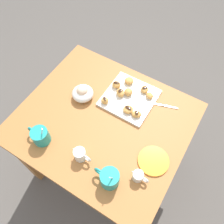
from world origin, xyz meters
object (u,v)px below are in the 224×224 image
object	(u,v)px
beignet_4	(136,114)
beignet_7	(120,93)
beignet_1	(128,92)
beignet_6	(145,90)
pastry_plate_square	(129,98)
chocolate_sauce_pitcher	(138,176)
beignet_2	(128,110)
coffee_mug_teal_right	(40,136)
ice_cream_bowl	(83,93)
dining_table	(104,132)
beignet_3	(129,81)
beignet_5	(116,85)
coffee_mug_teal_left	(109,178)
saucer_orange_left	(153,161)
beignet_8	(105,101)
beignet_0	(150,96)
cream_pitcher_white	(80,154)

from	to	relation	value
beignet_4	beignet_7	xyz separation A→B (m)	(0.15, -0.08, 0.00)
beignet_1	beignet_6	bearing A→B (deg)	-135.97
pastry_plate_square	beignet_6	world-z (taller)	beignet_6
pastry_plate_square	chocolate_sauce_pitcher	xyz separation A→B (m)	(-0.26, 0.38, 0.02)
beignet_2	coffee_mug_teal_right	bearing A→B (deg)	51.37
ice_cream_bowl	pastry_plate_square	bearing A→B (deg)	-151.48
dining_table	pastry_plate_square	distance (m)	0.26
beignet_4	beignet_2	bearing A→B (deg)	-2.71
beignet_3	beignet_5	size ratio (longest dim) A/B	1.06
coffee_mug_teal_left	saucer_orange_left	bearing A→B (deg)	-124.68
coffee_mug_teal_right	beignet_3	distance (m)	0.59
beignet_7	beignet_8	bearing A→B (deg)	63.93
beignet_1	beignet_7	bearing A→B (deg)	34.98
beignet_3	coffee_mug_teal_left	bearing A→B (deg)	110.33
ice_cream_bowl	beignet_8	xyz separation A→B (m)	(-0.13, -0.02, -0.01)
dining_table	beignet_3	bearing A→B (deg)	-89.86
beignet_3	ice_cream_bowl	bearing A→B (deg)	50.31
beignet_1	beignet_5	xyz separation A→B (m)	(0.09, -0.01, -0.00)
beignet_0	beignet_6	world-z (taller)	beignet_6
beignet_6	pastry_plate_square	bearing A→B (deg)	57.29
beignet_1	beignet_5	size ratio (longest dim) A/B	0.97
cream_pitcher_white	beignet_0	distance (m)	0.51
dining_table	beignet_3	size ratio (longest dim) A/B	17.43
chocolate_sauce_pitcher	beignet_3	distance (m)	0.56
beignet_0	beignet_2	distance (m)	0.16
coffee_mug_teal_right	beignet_8	world-z (taller)	coffee_mug_teal_right
dining_table	chocolate_sauce_pitcher	size ratio (longest dim) A/B	9.97
coffee_mug_teal_right	beignet_8	size ratio (longest dim) A/B	3.14
coffee_mug_teal_right	beignet_3	xyz separation A→B (m)	(-0.21, -0.55, -0.01)
ice_cream_bowl	beignet_5	xyz separation A→B (m)	(-0.13, -0.15, -0.00)
ice_cream_bowl	beignet_3	bearing A→B (deg)	-129.69
cream_pitcher_white	beignet_2	size ratio (longest dim) A/B	1.87
beignet_2	cream_pitcher_white	bearing A→B (deg)	78.47
beignet_8	beignet_7	bearing A→B (deg)	-116.07
saucer_orange_left	beignet_7	bearing A→B (deg)	-36.47
chocolate_sauce_pitcher	beignet_4	distance (m)	0.34
saucer_orange_left	beignet_0	distance (m)	0.38
beignet_0	beignet_2	world-z (taller)	beignet_2
beignet_0	beignet_4	world-z (taller)	same
coffee_mug_teal_right	beignet_3	world-z (taller)	coffee_mug_teal_right
beignet_3	beignet_6	world-z (taller)	beignet_3
ice_cream_bowl	beignet_6	xyz separation A→B (m)	(-0.29, -0.21, -0.01)
beignet_1	beignet_8	xyz separation A→B (m)	(0.08, 0.12, -0.00)
ice_cream_bowl	beignet_4	bearing A→B (deg)	-173.05
coffee_mug_teal_left	chocolate_sauce_pitcher	size ratio (longest dim) A/B	1.52
coffee_mug_teal_right	cream_pitcher_white	distance (m)	0.23
cream_pitcher_white	beignet_1	distance (m)	0.45
chocolate_sauce_pitcher	beignet_7	bearing A→B (deg)	-49.35
saucer_orange_left	beignet_2	world-z (taller)	beignet_2
beignet_8	beignet_4	bearing A→B (deg)	-175.22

